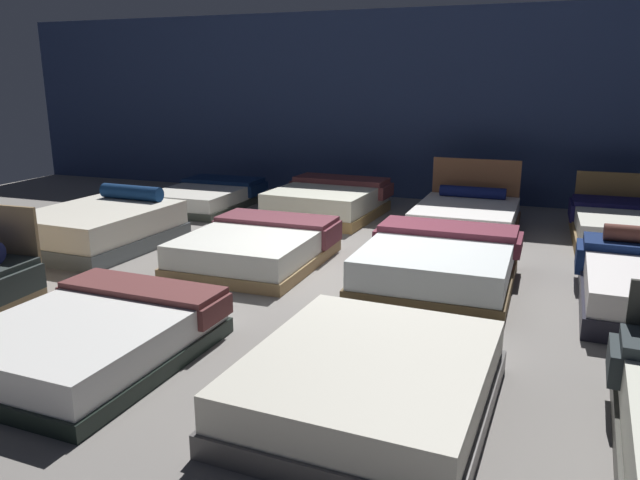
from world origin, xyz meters
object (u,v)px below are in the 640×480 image
object	(u,v)px
bed_4	(100,227)
bed_9	(328,201)
bed_11	(635,226)
bed_1	(92,337)
bed_6	(438,263)
bed_2	(369,382)
bed_10	(466,215)
bed_5	(257,247)
bed_8	(207,196)

from	to	relation	value
bed_4	bed_9	distance (m)	3.70
bed_4	bed_11	xyz separation A→B (m)	(6.92, 2.84, -0.05)
bed_1	bed_6	size ratio (longest dim) A/B	0.99
bed_6	bed_9	world-z (taller)	bed_9
bed_9	bed_11	world-z (taller)	bed_11
bed_2	bed_4	xyz separation A→B (m)	(-4.65, 2.83, 0.07)
bed_2	bed_10	bearing A→B (deg)	93.40
bed_1	bed_10	world-z (taller)	bed_10
bed_5	bed_11	bearing A→B (deg)	31.47
bed_2	bed_8	xyz separation A→B (m)	(-4.68, 5.74, -0.02)
bed_2	bed_4	bearing A→B (deg)	151.36
bed_4	bed_10	bearing A→B (deg)	34.85
bed_4	bed_8	size ratio (longest dim) A/B	0.97
bed_1	bed_9	size ratio (longest dim) A/B	0.98
bed_1	bed_4	size ratio (longest dim) A/B	0.96
bed_6	bed_8	world-z (taller)	bed_6
bed_4	bed_11	world-z (taller)	bed_11
bed_1	bed_2	bearing A→B (deg)	2.93
bed_1	bed_9	world-z (taller)	bed_9
bed_10	bed_8	bearing A→B (deg)	-179.63
bed_1	bed_9	xyz separation A→B (m)	(-0.02, 5.79, 0.06)
bed_1	bed_10	xyz separation A→B (m)	(2.27, 5.76, 0.01)
bed_10	bed_6	bearing A→B (deg)	-88.31
bed_1	bed_8	xyz separation A→B (m)	(-2.34, 5.78, -0.01)
bed_2	bed_8	bearing A→B (deg)	131.92
bed_4	bed_10	xyz separation A→B (m)	(4.58, 2.88, -0.07)
bed_10	bed_5	bearing A→B (deg)	-127.22
bed_4	bed_5	xyz separation A→B (m)	(2.37, 0.05, -0.06)
bed_4	bed_5	distance (m)	2.37
bed_1	bed_5	distance (m)	2.92
bed_11	bed_9	bearing A→B (deg)	178.24
bed_8	bed_10	xyz separation A→B (m)	(4.61, -0.03, 0.01)
bed_5	bed_11	world-z (taller)	bed_11
bed_8	bed_10	bearing A→B (deg)	-0.70
bed_5	bed_11	size ratio (longest dim) A/B	0.94
bed_2	bed_9	size ratio (longest dim) A/B	1.00
bed_2	bed_11	xyz separation A→B (m)	(2.28, 5.68, 0.02)
bed_4	bed_8	world-z (taller)	bed_4
bed_1	bed_2	distance (m)	2.34
bed_6	bed_11	distance (m)	3.62
bed_6	bed_4	bearing A→B (deg)	-179.10
bed_10	bed_2	bearing A→B (deg)	-88.61
bed_6	bed_1	bearing A→B (deg)	-128.07
bed_2	bed_6	bearing A→B (deg)	93.11
bed_1	bed_9	distance (m)	5.79
bed_5	bed_9	world-z (taller)	bed_9
bed_1	bed_6	distance (m)	3.73
bed_1	bed_2	size ratio (longest dim) A/B	0.97
bed_6	bed_9	xyz separation A→B (m)	(-2.34, 2.87, 0.01)
bed_6	bed_11	size ratio (longest dim) A/B	0.93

